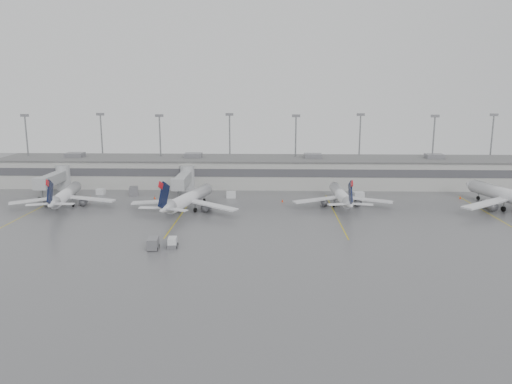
{
  "coord_description": "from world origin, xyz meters",
  "views": [
    {
      "loc": [
        2.73,
        -86.37,
        27.93
      ],
      "look_at": [
        -0.57,
        24.0,
        5.0
      ],
      "focal_mm": 35.0,
      "sensor_mm": 36.0,
      "label": 1
    }
  ],
  "objects_px": {
    "jet_mid_left": "(188,199)",
    "baggage_tug": "(172,243)",
    "jet_far_left": "(65,195)",
    "jet_mid_right": "(341,196)",
    "jet_far_right": "(511,196)"
  },
  "relations": [
    {
      "from": "jet_mid_right",
      "to": "jet_far_right",
      "type": "distance_m",
      "value": 39.09
    },
    {
      "from": "jet_mid_left",
      "to": "baggage_tug",
      "type": "xyz_separation_m",
      "value": [
        1.61,
        -26.82,
        -2.25
      ]
    },
    {
      "from": "jet_mid_left",
      "to": "jet_mid_right",
      "type": "bearing_deg",
      "value": 23.6
    },
    {
      "from": "jet_far_left",
      "to": "jet_mid_left",
      "type": "relative_size",
      "value": 0.96
    },
    {
      "from": "jet_mid_left",
      "to": "jet_far_right",
      "type": "distance_m",
      "value": 75.32
    },
    {
      "from": "jet_far_left",
      "to": "jet_mid_right",
      "type": "height_order",
      "value": "jet_far_left"
    },
    {
      "from": "jet_mid_left",
      "to": "jet_far_left",
      "type": "bearing_deg",
      "value": -172.68
    },
    {
      "from": "jet_mid_left",
      "to": "jet_far_right",
      "type": "xyz_separation_m",
      "value": [
        75.26,
        3.01,
        0.41
      ]
    },
    {
      "from": "jet_mid_right",
      "to": "jet_mid_left",
      "type": "bearing_deg",
      "value": -172.75
    },
    {
      "from": "jet_far_left",
      "to": "baggage_tug",
      "type": "bearing_deg",
      "value": -51.73
    },
    {
      "from": "jet_far_left",
      "to": "baggage_tug",
      "type": "height_order",
      "value": "jet_far_left"
    },
    {
      "from": "baggage_tug",
      "to": "jet_far_right",
      "type": "bearing_deg",
      "value": 17.52
    },
    {
      "from": "jet_far_left",
      "to": "baggage_tug",
      "type": "distance_m",
      "value": 44.37
    },
    {
      "from": "jet_mid_left",
      "to": "baggage_tug",
      "type": "height_order",
      "value": "jet_mid_left"
    },
    {
      "from": "jet_far_left",
      "to": "jet_far_right",
      "type": "height_order",
      "value": "jet_far_right"
    }
  ]
}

